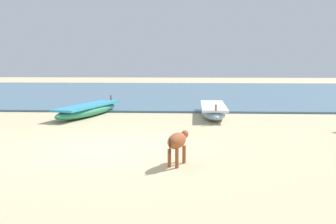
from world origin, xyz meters
name	(u,v)px	position (x,y,z in m)	size (l,w,h in m)	color
ground	(101,149)	(0.00, 0.00, 0.00)	(80.00, 80.00, 0.00)	#CCB789
sea_water	(159,92)	(0.00, 16.47, 0.04)	(60.00, 20.00, 0.08)	slate
fishing_boat_3	(88,110)	(-1.65, 5.46, 0.22)	(1.79, 4.21, 0.60)	#338C66
fishing_boat_5	(213,110)	(2.77, 5.54, 0.23)	(0.88, 3.88, 0.62)	#8CA5B7
calf_near_rust	(178,142)	(1.75, -1.30, 0.44)	(0.47, 0.92, 0.61)	#9E4C28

